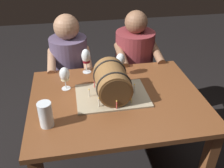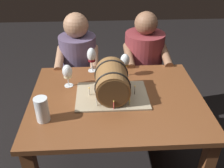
% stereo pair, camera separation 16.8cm
% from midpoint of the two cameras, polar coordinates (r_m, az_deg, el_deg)
% --- Properties ---
extents(dining_table, '(1.18, 0.92, 0.76)m').
position_cam_midpoint_polar(dining_table, '(1.80, 3.73, -6.34)').
color(dining_table, brown).
rests_on(dining_table, ground).
extents(barrel_cake, '(0.49, 0.35, 0.24)m').
position_cam_midpoint_polar(barrel_cake, '(1.68, 2.87, 0.17)').
color(barrel_cake, tan).
rests_on(barrel_cake, dining_table).
extents(wine_glass_amber, '(0.07, 0.07, 0.19)m').
position_cam_midpoint_polar(wine_glass_amber, '(1.92, 5.49, 5.13)').
color(wine_glass_amber, white).
rests_on(wine_glass_amber, dining_table).
extents(wine_glass_white, '(0.07, 0.07, 0.17)m').
position_cam_midpoint_polar(wine_glass_white, '(1.80, -7.49, 2.56)').
color(wine_glass_white, white).
rests_on(wine_glass_white, dining_table).
extents(wine_glass_red, '(0.07, 0.07, 0.20)m').
position_cam_midpoint_polar(wine_glass_red, '(1.98, -2.25, 6.31)').
color(wine_glass_red, white).
rests_on(wine_glass_red, dining_table).
extents(beer_pint, '(0.08, 0.08, 0.16)m').
position_cam_midpoint_polar(beer_pint, '(1.53, -12.57, -6.04)').
color(beer_pint, white).
rests_on(beer_pint, dining_table).
extents(person_seated_left, '(0.37, 0.46, 1.15)m').
position_cam_midpoint_polar(person_seated_left, '(2.42, -5.34, 1.60)').
color(person_seated_left, '#372D40').
rests_on(person_seated_left, ground).
extents(person_seated_right, '(0.40, 0.48, 1.15)m').
position_cam_midpoint_polar(person_seated_right, '(2.47, 8.87, 2.21)').
color(person_seated_right, '#4C1B1E').
rests_on(person_seated_right, ground).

